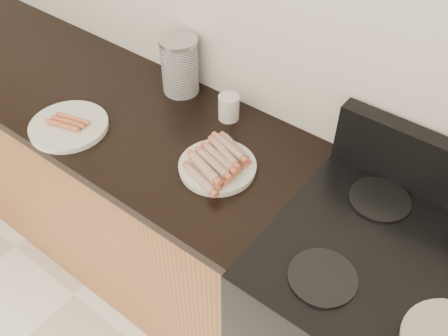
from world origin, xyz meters
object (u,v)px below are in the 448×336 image
Objects in this scene: side_plate at (69,126)px; mug at (229,107)px; canister at (180,65)px; main_plate at (217,168)px.

side_plate is 2.94× the size of mug.
canister is (0.16, 0.41, 0.10)m from side_plate.
main_plate is at bearing -34.25° from canister.
main_plate is 1.12× the size of canister.
mug is (-0.13, 0.23, 0.04)m from main_plate.
side_plate reaches higher than main_plate.
main_plate is 0.47m from canister.
side_plate is 0.56m from mug.
main_plate is 0.56m from side_plate.
main_plate is at bearing 16.13° from side_plate.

